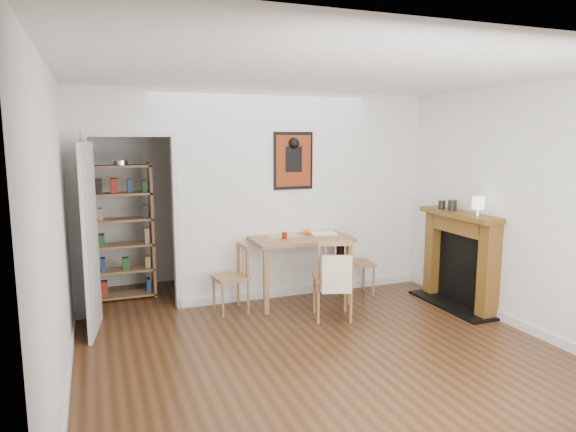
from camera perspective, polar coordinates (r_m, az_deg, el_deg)
name	(u,v)px	position (r m, az deg, el deg)	size (l,w,h in m)	color
ground	(304,336)	(5.47, 1.80, -13.21)	(5.20, 5.20, 0.00)	#522F1A
room_shell	(271,198)	(6.41, -1.95, 2.06)	(5.20, 5.20, 5.20)	silver
dining_table	(299,244)	(6.38, 1.23, -3.16)	(1.21, 0.77, 0.83)	#976A46
chair_left	(231,279)	(6.09, -6.40, -6.92)	(0.45, 0.45, 0.81)	#9E7749
chair_right	(357,263)	(6.79, 7.64, -5.19)	(0.49, 0.44, 0.80)	#9E7749
chair_front	(333,278)	(5.84, 4.99, -6.84)	(0.59, 0.63, 0.94)	#9E7749
bookshelf	(124,232)	(6.81, -17.76, -1.74)	(0.73, 0.29, 1.73)	#976A46
fireplace	(460,256)	(6.58, 18.62, -4.25)	(0.45, 1.25, 1.16)	brown
red_glass	(284,235)	(6.21, -0.40, -2.16)	(0.06, 0.06, 0.08)	maroon
orange_fruit	(307,232)	(6.47, 2.17, -1.74)	(0.08, 0.08, 0.08)	orange
placemat	(283,236)	(6.40, -0.51, -2.18)	(0.43, 0.32, 0.00)	#C0B39E
notebook	(324,233)	(6.53, 3.98, -1.93)	(0.32, 0.23, 0.02)	white
mantel_lamp	(478,204)	(6.17, 20.38, 1.26)	(0.14, 0.14, 0.22)	silver
ceramic_jar_a	(452,205)	(6.56, 17.80, 1.14)	(0.11, 0.11, 0.13)	black
ceramic_jar_b	(442,205)	(6.66, 16.71, 1.22)	(0.09, 0.09, 0.11)	black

